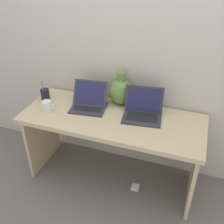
% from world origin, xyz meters
% --- Properties ---
extents(ground_plane, '(6.00, 6.00, 0.00)m').
position_xyz_m(ground_plane, '(0.00, 0.00, 0.00)').
color(ground_plane, slate).
extents(back_wall, '(4.40, 0.04, 2.40)m').
position_xyz_m(back_wall, '(0.00, 0.35, 1.20)').
color(back_wall, beige).
rests_on(back_wall, ground).
extents(desk, '(1.55, 0.62, 0.70)m').
position_xyz_m(desk, '(0.00, 0.00, 0.56)').
color(desk, '#D1B78C').
rests_on(desk, ground).
extents(laptop_left, '(0.33, 0.29, 0.22)m').
position_xyz_m(laptop_left, '(-0.25, 0.09, 0.76)').
color(laptop_left, '#333338').
rests_on(laptop_left, desk).
extents(laptop_right, '(0.35, 0.29, 0.24)m').
position_xyz_m(laptop_right, '(0.24, 0.11, 0.77)').
color(laptop_right, '#333338').
rests_on(laptop_right, desk).
extents(green_vase, '(0.21, 0.21, 0.31)m').
position_xyz_m(green_vase, '(0.00, 0.25, 0.83)').
color(green_vase, '#5B843D').
rests_on(green_vase, desk).
extents(coffee_mug, '(0.12, 0.08, 0.09)m').
position_xyz_m(coffee_mug, '(-0.57, -0.08, 0.75)').
color(coffee_mug, white).
rests_on(coffee_mug, desk).
extents(pen_cup, '(0.08, 0.08, 0.19)m').
position_xyz_m(pen_cup, '(-0.69, 0.07, 0.76)').
color(pen_cup, black).
rests_on(pen_cup, desk).
extents(power_brick, '(0.07, 0.07, 0.03)m').
position_xyz_m(power_brick, '(0.26, -0.07, 0.01)').
color(power_brick, white).
rests_on(power_brick, ground).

